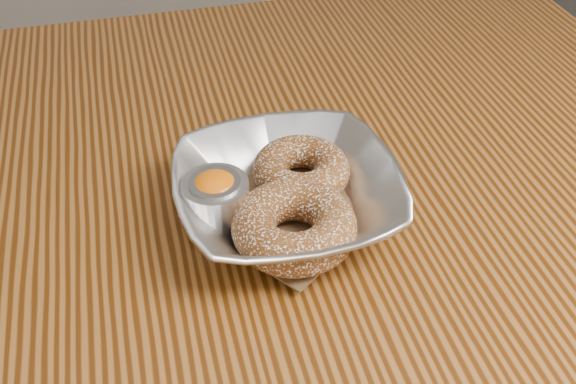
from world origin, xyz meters
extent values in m
cube|color=brown|center=(0.00, 0.00, 0.73)|extent=(1.20, 0.80, 0.04)
cube|color=#47270E|center=(0.54, 0.34, 0.35)|extent=(0.06, 0.06, 0.71)
imported|color=silver|center=(0.10, -0.07, 0.78)|extent=(0.21, 0.21, 0.05)
cube|color=brown|center=(0.10, -0.07, 0.76)|extent=(0.20, 0.20, 0.00)
torus|color=brown|center=(0.12, -0.03, 0.78)|extent=(0.11, 0.11, 0.03)
torus|color=brown|center=(0.10, -0.11, 0.78)|extent=(0.13, 0.13, 0.04)
cylinder|color=silver|center=(0.04, -0.07, 0.78)|extent=(0.06, 0.06, 0.05)
cylinder|color=gray|center=(0.04, -0.07, 0.78)|extent=(0.05, 0.05, 0.04)
ellipsoid|color=orange|center=(0.04, -0.07, 0.80)|extent=(0.04, 0.04, 0.03)
camera|label=1|loc=(-0.01, -0.52, 1.18)|focal=42.00mm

